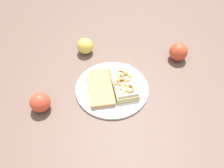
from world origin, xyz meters
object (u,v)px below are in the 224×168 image
apple_1 (85,46)px  apple_2 (178,52)px  plate (112,88)px  bread_slice_side (100,88)px  sandwich (124,83)px  apple_0 (40,102)px

apple_1 → apple_2: bearing=-138.4°
plate → apple_2: 0.32m
plate → apple_1: size_ratio=3.95×
bread_slice_side → apple_2: 0.36m
sandwich → bread_slice_side: sandwich is taller
apple_2 → apple_1: bearing=41.6°
plate → apple_0: size_ratio=3.86×
plate → bread_slice_side: 0.05m
apple_0 → plate: bearing=-113.2°
bread_slice_side → apple_2: size_ratio=2.27×
plate → sandwich: 0.05m
apple_0 → apple_1: size_ratio=1.02×
bread_slice_side → apple_1: apple_1 is taller
plate → apple_2: apple_2 is taller
apple_2 → apple_0: bearing=73.6°
bread_slice_side → apple_0: apple_0 is taller
apple_1 → apple_0: bearing=113.5°
bread_slice_side → apple_0: (0.08, 0.20, 0.02)m
apple_0 → sandwich: bearing=-114.5°
plate → apple_2: (-0.06, -0.31, 0.03)m
bread_slice_side → plate: bearing=92.3°
plate → bread_slice_side: bearing=59.0°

